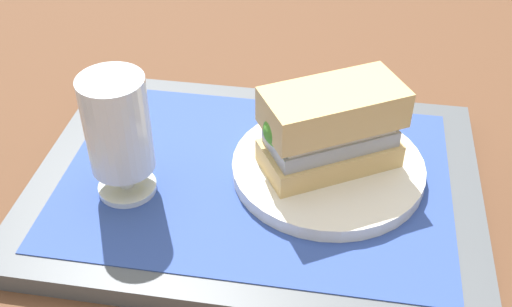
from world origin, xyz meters
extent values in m
plane|color=brown|center=(0.00, 0.00, 0.00)|extent=(3.00, 3.00, 0.00)
cube|color=#4C5156|center=(0.00, 0.00, 0.01)|extent=(0.44, 0.32, 0.02)
cube|color=#2D4793|center=(0.00, 0.00, 0.02)|extent=(0.38, 0.27, 0.00)
cylinder|color=silver|center=(-0.07, -0.02, 0.03)|extent=(0.19, 0.19, 0.01)
cube|color=tan|center=(-0.07, -0.02, 0.05)|extent=(0.14, 0.12, 0.02)
cube|color=#9EA3A8|center=(-0.07, -0.02, 0.07)|extent=(0.13, 0.11, 0.02)
cube|color=silver|center=(-0.07, -0.02, 0.08)|extent=(0.12, 0.10, 0.01)
sphere|color=#47932D|center=(-0.03, 0.01, 0.09)|extent=(0.04, 0.04, 0.04)
cube|color=tan|center=(-0.07, -0.02, 0.10)|extent=(0.14, 0.12, 0.04)
cylinder|color=silver|center=(0.12, 0.04, 0.02)|extent=(0.06, 0.06, 0.01)
cylinder|color=silver|center=(0.12, 0.04, 0.04)|extent=(0.01, 0.01, 0.02)
cylinder|color=silver|center=(0.12, 0.04, 0.10)|extent=(0.06, 0.06, 0.09)
cylinder|color=gold|center=(0.12, 0.04, 0.07)|extent=(0.06, 0.06, 0.05)
cylinder|color=white|center=(0.12, 0.04, 0.10)|extent=(0.05, 0.05, 0.01)
camera|label=1|loc=(-0.08, 0.47, 0.43)|focal=44.66mm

